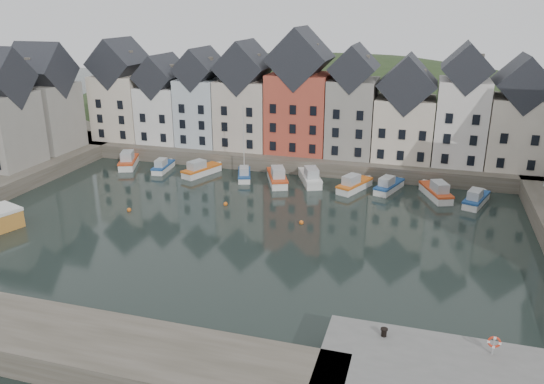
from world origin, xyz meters
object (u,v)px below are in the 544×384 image
at_px(boat_a, 129,161).
at_px(life_ring_post, 494,343).
at_px(boat_d, 244,174).
at_px(mooring_bollard, 384,332).

distance_m(boat_a, life_ring_post, 59.01).
xyz_separation_m(boat_a, boat_d, (18.38, -0.93, -0.13)).
relative_size(boat_d, mooring_bollard, 18.23).
relative_size(boat_a, life_ring_post, 5.57).
distance_m(boat_d, life_ring_post, 45.04).
bearing_deg(boat_d, boat_a, 157.92).
xyz_separation_m(boat_d, life_ring_post, (28.56, -34.76, 2.20)).
bearing_deg(boat_a, life_ring_post, -58.71).
distance_m(boat_a, mooring_bollard, 53.82).
bearing_deg(mooring_bollard, boat_a, 138.50).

